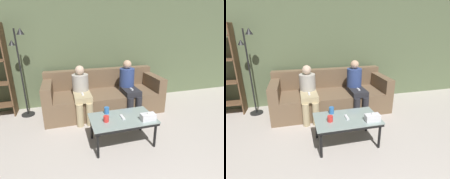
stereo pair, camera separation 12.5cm
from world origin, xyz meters
TOP-DOWN VIEW (x-y plane):
  - wall_back at (0.00, 4.17)m, footprint 12.00×0.06m
  - couch at (0.00, 3.61)m, footprint 2.45×0.96m
  - coffee_table at (-0.01, 2.34)m, footprint 0.98×0.59m
  - cup_near_left at (-0.28, 2.30)m, footprint 0.08×0.08m
  - cup_near_right at (-0.21, 2.55)m, footprint 0.08×0.08m
  - tissue_box at (0.33, 2.17)m, footprint 0.22×0.12m
  - game_remote at (-0.01, 2.34)m, footprint 0.04×0.15m
  - standing_lamp at (-1.58, 3.80)m, footprint 0.31×0.26m
  - seated_person_left_end at (-0.50, 3.37)m, footprint 0.32×0.71m
  - seated_person_mid_left at (0.50, 3.38)m, footprint 0.32×0.68m

SIDE VIEW (x-z plane):
  - couch at x=0.00m, z-range -0.12..0.74m
  - coffee_table at x=-0.01m, z-range 0.18..0.61m
  - game_remote at x=-0.01m, z-range 0.44..0.46m
  - cup_near_left at x=-0.28m, z-range 0.44..0.53m
  - tissue_box at x=0.33m, z-range 0.42..0.56m
  - cup_near_right at x=-0.21m, z-range 0.44..0.55m
  - seated_person_left_end at x=-0.50m, z-range 0.04..1.09m
  - seated_person_mid_left at x=0.50m, z-range 0.04..1.14m
  - standing_lamp at x=-1.58m, z-range 0.20..1.94m
  - wall_back at x=0.00m, z-range 0.00..2.60m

